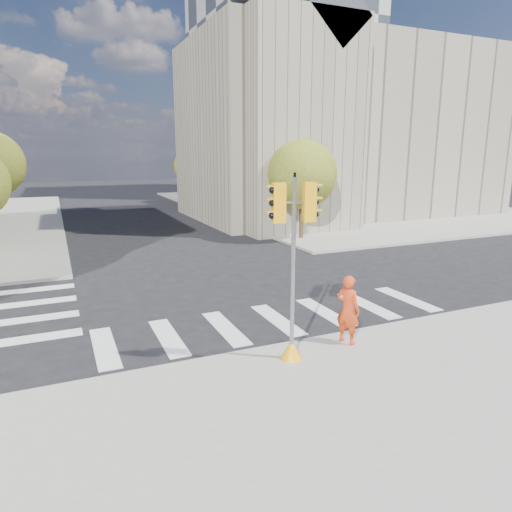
{
  "coord_description": "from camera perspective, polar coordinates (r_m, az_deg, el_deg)",
  "views": [
    {
      "loc": [
        -6.41,
        -14.59,
        5.33
      ],
      "look_at": [
        -0.66,
        -1.55,
        2.1
      ],
      "focal_mm": 32.0,
      "sensor_mm": 36.0,
      "label": 1
    }
  ],
  "objects": [
    {
      "name": "ground",
      "position": [
        16.8,
        -0.07,
        -5.72
      ],
      "size": [
        160.0,
        160.0,
        0.0
      ],
      "primitive_type": "plane",
      "color": "black",
      "rests_on": "ground"
    },
    {
      "name": "sidewalk_far_right",
      "position": [
        48.71,
        9.27,
        6.42
      ],
      "size": [
        28.0,
        40.0,
        0.15
      ],
      "primitive_type": "cube",
      "color": "gray",
      "rests_on": "ground"
    },
    {
      "name": "civic_building",
      "position": [
        40.3,
        9.69,
        15.35
      ],
      "size": [
        26.0,
        16.0,
        19.39
      ],
      "color": "gray",
      "rests_on": "ground"
    },
    {
      "name": "office_tower",
      "position": [
        64.05,
        3.05,
        21.44
      ],
      "size": [
        20.0,
        18.0,
        30.0
      ],
      "primitive_type": "cube",
      "color": "#9EA0A3",
      "rests_on": "ground"
    },
    {
      "name": "tree_re_near",
      "position": [
        28.28,
        5.8,
        10.12
      ],
      "size": [
        4.2,
        4.2,
        6.16
      ],
      "color": "#382616",
      "rests_on": "ground"
    },
    {
      "name": "tree_re_mid",
      "position": [
        39.16,
        -3.03,
        11.33
      ],
      "size": [
        4.6,
        4.6,
        6.66
      ],
      "color": "#382616",
      "rests_on": "ground"
    },
    {
      "name": "tree_re_far",
      "position": [
        50.56,
        -7.95,
        11.0
      ],
      "size": [
        4.0,
        4.0,
        5.88
      ],
      "color": "#382616",
      "rests_on": "ground"
    },
    {
      "name": "lamp_near",
      "position": [
        32.02,
        3.02,
        11.41
      ],
      "size": [
        0.35,
        0.18,
        8.11
      ],
      "color": "black",
      "rests_on": "sidewalk_far_right"
    },
    {
      "name": "lamp_far",
      "position": [
        44.97,
        -5.2,
        11.77
      ],
      "size": [
        0.35,
        0.18,
        8.11
      ],
      "color": "black",
      "rests_on": "sidewalk_far_right"
    },
    {
      "name": "traffic_signal",
      "position": [
        11.38,
        4.61,
        -3.43
      ],
      "size": [
        1.08,
        0.56,
        4.73
      ],
      "rotation": [
        0.0,
        0.0,
        -0.19
      ],
      "color": "#F7A40D",
      "rests_on": "sidewalk_near"
    },
    {
      "name": "photographer",
      "position": [
        12.88,
        11.42,
        -6.56
      ],
      "size": [
        0.71,
        0.84,
        1.94
      ],
      "primitive_type": "imported",
      "rotation": [
        0.0,
        0.0,
        1.99
      ],
      "color": "red",
      "rests_on": "sidewalk_near"
    }
  ]
}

